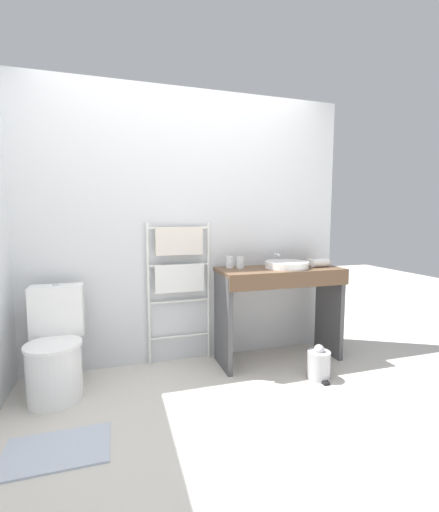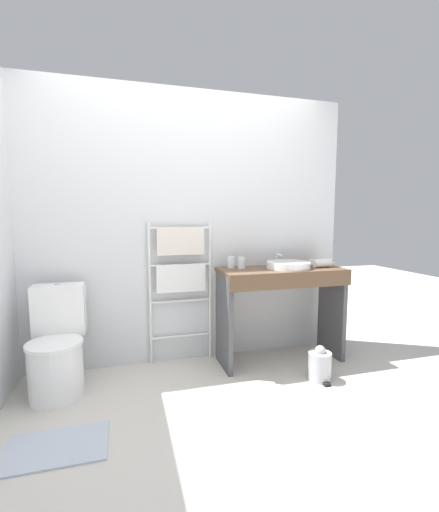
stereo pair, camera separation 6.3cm
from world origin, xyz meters
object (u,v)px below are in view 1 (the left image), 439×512
at_px(cup_near_edge, 240,263).
at_px(trash_bin, 319,364).
at_px(hair_dryer, 320,263).
at_px(cup_near_wall, 230,262).
at_px(sink_basin, 287,265).
at_px(towel_radiator, 180,267).
at_px(toilet, 55,351).

bearing_deg(cup_near_edge, trash_bin, -48.29).
bearing_deg(trash_bin, hair_dryer, 57.98).
bearing_deg(cup_near_wall, sink_basin, -18.87).
bearing_deg(sink_basin, hair_dryer, -3.22).
distance_m(towel_radiator, sink_basin, 0.94).
bearing_deg(towel_radiator, toilet, -162.74).
height_order(towel_radiator, hair_dryer, towel_radiator).
height_order(toilet, sink_basin, sink_basin).
height_order(cup_near_edge, trash_bin, cup_near_edge).
xyz_separation_m(cup_near_wall, trash_bin, (0.55, -0.58, -0.77)).
height_order(towel_radiator, cup_near_edge, towel_radiator).
relative_size(toilet, towel_radiator, 0.63).
bearing_deg(toilet, towel_radiator, 17.26).
distance_m(hair_dryer, trash_bin, 0.89).
height_order(towel_radiator, cup_near_wall, towel_radiator).
bearing_deg(towel_radiator, cup_near_edge, -13.01).
distance_m(toilet, cup_near_wall, 1.53).
xyz_separation_m(toilet, sink_basin, (1.88, 0.07, 0.55)).
relative_size(towel_radiator, cup_near_wall, 12.10).
relative_size(cup_near_edge, hair_dryer, 0.46).
relative_size(cup_near_wall, cup_near_edge, 1.03).
bearing_deg(cup_near_wall, towel_radiator, 170.94).
distance_m(cup_near_wall, hair_dryer, 0.82).
bearing_deg(toilet, cup_near_edge, 6.92).
height_order(sink_basin, cup_near_edge, cup_near_edge).
height_order(sink_basin, hair_dryer, hair_dryer).
bearing_deg(toilet, hair_dryer, 1.28).
bearing_deg(cup_near_wall, trash_bin, -46.35).
height_order(toilet, hair_dryer, hair_dryer).
xyz_separation_m(hair_dryer, trash_bin, (-0.25, -0.40, -0.76)).
xyz_separation_m(towel_radiator, hair_dryer, (1.24, -0.25, 0.02)).
bearing_deg(cup_near_edge, toilet, -173.08).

